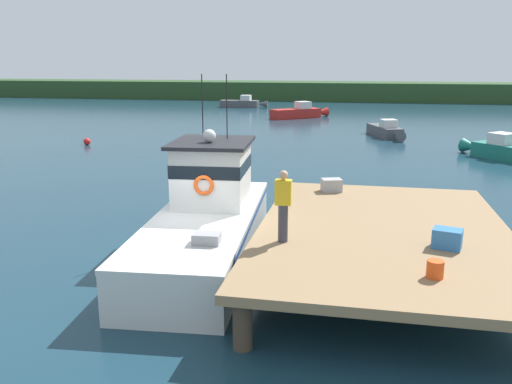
{
  "coord_description": "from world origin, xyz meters",
  "views": [
    {
      "loc": [
        4.16,
        -12.64,
        5.13
      ],
      "look_at": [
        1.2,
        2.16,
        1.4
      ],
      "focal_mm": 37.08,
      "sensor_mm": 36.0,
      "label": 1
    }
  ],
  "objects_px": {
    "main_fishing_boat": "(208,216)",
    "moored_boat_far_right": "(243,103)",
    "moored_boat_near_channel": "(507,151)",
    "moored_boat_far_left": "(386,131)",
    "crate_single_by_cleat": "(332,185)",
    "mooring_buoy_outer": "(87,142)",
    "moored_boat_off_the_point": "(299,112)",
    "bait_bucket": "(435,269)",
    "crate_stack_mid_dock": "(447,239)",
    "deckhand_by_the_boat": "(283,205)"
  },
  "relations": [
    {
      "from": "deckhand_by_the_boat",
      "to": "mooring_buoy_outer",
      "type": "distance_m",
      "value": 24.69
    },
    {
      "from": "crate_single_by_cleat",
      "to": "moored_boat_far_right",
      "type": "distance_m",
      "value": 45.62
    },
    {
      "from": "deckhand_by_the_boat",
      "to": "moored_boat_far_left",
      "type": "xyz_separation_m",
      "value": [
        3.34,
        26.82,
        -1.63
      ]
    },
    {
      "from": "moored_boat_far_right",
      "to": "moored_boat_far_left",
      "type": "distance_m",
      "value": 26.74
    },
    {
      "from": "moored_boat_far_right",
      "to": "moored_boat_near_channel",
      "type": "height_order",
      "value": "same"
    },
    {
      "from": "main_fishing_boat",
      "to": "mooring_buoy_outer",
      "type": "xyz_separation_m",
      "value": [
        -12.98,
        17.05,
        -0.79
      ]
    },
    {
      "from": "crate_single_by_cleat",
      "to": "bait_bucket",
      "type": "relative_size",
      "value": 1.76
    },
    {
      "from": "deckhand_by_the_boat",
      "to": "moored_boat_far_right",
      "type": "distance_m",
      "value": 50.24
    },
    {
      "from": "bait_bucket",
      "to": "deckhand_by_the_boat",
      "type": "bearing_deg",
      "value": 154.55
    },
    {
      "from": "crate_single_by_cleat",
      "to": "moored_boat_far_left",
      "type": "xyz_separation_m",
      "value": [
        2.55,
        21.84,
        -0.97
      ]
    },
    {
      "from": "moored_boat_off_the_point",
      "to": "moored_boat_far_right",
      "type": "distance_m",
      "value": 13.0
    },
    {
      "from": "crate_single_by_cleat",
      "to": "moored_boat_far_right",
      "type": "xyz_separation_m",
      "value": [
        -12.71,
        43.8,
        -0.92
      ]
    },
    {
      "from": "moored_boat_near_channel",
      "to": "moored_boat_far_left",
      "type": "height_order",
      "value": "moored_boat_near_channel"
    },
    {
      "from": "bait_bucket",
      "to": "moored_boat_near_channel",
      "type": "distance_m",
      "value": 21.4
    },
    {
      "from": "moored_boat_near_channel",
      "to": "moored_boat_far_left",
      "type": "distance_m",
      "value": 9.89
    },
    {
      "from": "crate_single_by_cleat",
      "to": "moored_boat_far_right",
      "type": "bearing_deg",
      "value": 106.18
    },
    {
      "from": "deckhand_by_the_boat",
      "to": "crate_single_by_cleat",
      "type": "bearing_deg",
      "value": 81.01
    },
    {
      "from": "main_fishing_boat",
      "to": "moored_boat_far_left",
      "type": "distance_m",
      "value": 25.29
    },
    {
      "from": "moored_boat_far_right",
      "to": "deckhand_by_the_boat",
      "type": "bearing_deg",
      "value": -76.27
    },
    {
      "from": "moored_boat_far_left",
      "to": "crate_stack_mid_dock",
      "type": "bearing_deg",
      "value": -89.54
    },
    {
      "from": "deckhand_by_the_boat",
      "to": "moored_boat_off_the_point",
      "type": "relative_size",
      "value": 0.31
    },
    {
      "from": "crate_stack_mid_dock",
      "to": "moored_boat_far_left",
      "type": "distance_m",
      "value": 26.57
    },
    {
      "from": "crate_stack_mid_dock",
      "to": "bait_bucket",
      "type": "xyz_separation_m",
      "value": [
        -0.46,
        -1.74,
        -0.04
      ]
    },
    {
      "from": "crate_single_by_cleat",
      "to": "moored_boat_off_the_point",
      "type": "relative_size",
      "value": 0.11
    },
    {
      "from": "main_fishing_boat",
      "to": "moored_boat_near_channel",
      "type": "xyz_separation_m",
      "value": [
        11.74,
        16.78,
        -0.53
      ]
    },
    {
      "from": "moored_boat_far_right",
      "to": "moored_boat_far_left",
      "type": "height_order",
      "value": "moored_boat_far_right"
    },
    {
      "from": "main_fishing_boat",
      "to": "moored_boat_near_channel",
      "type": "relative_size",
      "value": 2.03
    },
    {
      "from": "bait_bucket",
      "to": "moored_boat_far_left",
      "type": "relative_size",
      "value": 0.07
    },
    {
      "from": "deckhand_by_the_boat",
      "to": "moored_boat_far_left",
      "type": "distance_m",
      "value": 27.08
    },
    {
      "from": "bait_bucket",
      "to": "moored_boat_off_the_point",
      "type": "relative_size",
      "value": 0.06
    },
    {
      "from": "crate_stack_mid_dock",
      "to": "crate_single_by_cleat",
      "type": "xyz_separation_m",
      "value": [
        -2.76,
        4.71,
        -0.02
      ]
    },
    {
      "from": "bait_bucket",
      "to": "moored_boat_far_right",
      "type": "relative_size",
      "value": 0.06
    },
    {
      "from": "moored_boat_near_channel",
      "to": "crate_stack_mid_dock",
      "type": "bearing_deg",
      "value": -107.24
    },
    {
      "from": "crate_stack_mid_dock",
      "to": "mooring_buoy_outer",
      "type": "relative_size",
      "value": 1.35
    },
    {
      "from": "moored_boat_far_right",
      "to": "moored_boat_far_left",
      "type": "xyz_separation_m",
      "value": [
        15.26,
        -21.96,
        -0.05
      ]
    },
    {
      "from": "crate_stack_mid_dock",
      "to": "crate_single_by_cleat",
      "type": "distance_m",
      "value": 5.46
    },
    {
      "from": "mooring_buoy_outer",
      "to": "moored_boat_far_left",
      "type": "bearing_deg",
      "value": 22.06
    },
    {
      "from": "main_fishing_boat",
      "to": "crate_stack_mid_dock",
      "type": "xyz_separation_m",
      "value": [
        5.93,
        -1.92,
        0.41
      ]
    },
    {
      "from": "crate_single_by_cleat",
      "to": "deckhand_by_the_boat",
      "type": "relative_size",
      "value": 0.37
    },
    {
      "from": "crate_single_by_cleat",
      "to": "mooring_buoy_outer",
      "type": "xyz_separation_m",
      "value": [
        -16.15,
        14.26,
        -1.18
      ]
    },
    {
      "from": "crate_stack_mid_dock",
      "to": "moored_boat_near_channel",
      "type": "distance_m",
      "value": 19.6
    },
    {
      "from": "crate_single_by_cleat",
      "to": "bait_bucket",
      "type": "height_order",
      "value": "crate_single_by_cleat"
    },
    {
      "from": "moored_boat_off_the_point",
      "to": "bait_bucket",
      "type": "bearing_deg",
      "value": -79.69
    },
    {
      "from": "crate_single_by_cleat",
      "to": "moored_boat_near_channel",
      "type": "distance_m",
      "value": 16.43
    },
    {
      "from": "main_fishing_boat",
      "to": "crate_single_by_cleat",
      "type": "distance_m",
      "value": 4.24
    },
    {
      "from": "crate_stack_mid_dock",
      "to": "moored_boat_near_channel",
      "type": "bearing_deg",
      "value": 72.76
    },
    {
      "from": "main_fishing_boat",
      "to": "moored_boat_far_left",
      "type": "relative_size",
      "value": 2.0
    },
    {
      "from": "main_fishing_boat",
      "to": "moored_boat_far_right",
      "type": "distance_m",
      "value": 47.56
    },
    {
      "from": "crate_stack_mid_dock",
      "to": "bait_bucket",
      "type": "height_order",
      "value": "crate_stack_mid_dock"
    },
    {
      "from": "main_fishing_boat",
      "to": "crate_single_by_cleat",
      "type": "relative_size",
      "value": 16.52
    }
  ]
}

